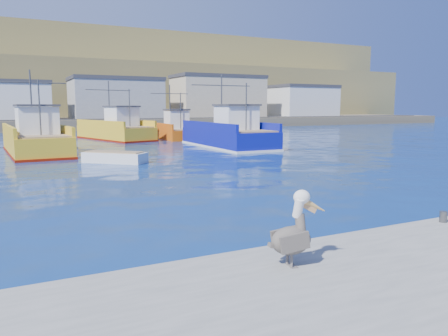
% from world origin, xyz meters
% --- Properties ---
extents(ground, '(260.00, 260.00, 0.00)m').
position_xyz_m(ground, '(0.00, 0.00, 0.00)').
color(ground, navy).
rests_on(ground, ground).
extents(dock_bollards, '(36.20, 0.20, 0.30)m').
position_xyz_m(dock_bollards, '(0.60, -3.40, 0.65)').
color(dock_bollards, '#4C4C4C').
rests_on(dock_bollards, dock).
extents(far_shore, '(200.00, 81.00, 24.00)m').
position_xyz_m(far_shore, '(0.00, 109.20, 8.98)').
color(far_shore, brown).
rests_on(far_shore, ground).
extents(trawler_yellow_a, '(5.43, 12.09, 6.59)m').
position_xyz_m(trawler_yellow_a, '(-5.53, 25.67, 1.07)').
color(trawler_yellow_a, gold).
rests_on(trawler_yellow_a, ground).
extents(trawler_yellow_b, '(6.87, 12.06, 6.53)m').
position_xyz_m(trawler_yellow_b, '(3.33, 37.58, 1.05)').
color(trawler_yellow_b, gold).
rests_on(trawler_yellow_b, ground).
extents(trawler_blue, '(5.88, 12.31, 6.64)m').
position_xyz_m(trawler_blue, '(10.48, 24.13, 1.09)').
color(trawler_blue, '#0D1388').
rests_on(trawler_blue, ground).
extents(boat_orange, '(4.46, 8.51, 6.10)m').
position_xyz_m(boat_orange, '(9.44, 35.83, 1.04)').
color(boat_orange, '#C6540E').
rests_on(boat_orange, ground).
extents(skiff_mid, '(3.98, 3.88, 0.90)m').
position_xyz_m(skiff_mid, '(-1.30, 17.35, 0.29)').
color(skiff_mid, silver).
rests_on(skiff_mid, ground).
extents(skiff_far, '(2.10, 4.07, 0.84)m').
position_xyz_m(skiff_far, '(19.57, 34.85, 0.27)').
color(skiff_far, silver).
rests_on(skiff_far, ground).
extents(pelican, '(1.23, 0.62, 1.52)m').
position_xyz_m(pelican, '(-2.58, -4.29, 1.15)').
color(pelican, '#595451').
rests_on(pelican, dock).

